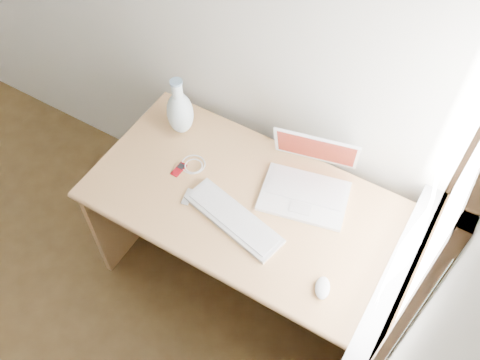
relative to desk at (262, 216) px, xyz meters
The scene contains 9 objects.
window 1.01m from the desk, ahead, with size 0.11×0.99×1.10m.
desk is the anchor object (origin of this frame).
laptop 0.35m from the desk, 30.33° to the left, with size 0.42×0.39×0.25m.
external_keyboard 0.31m from the desk, 98.14° to the right, with size 0.48×0.24×0.02m.
mouse 0.58m from the desk, 34.95° to the right, with size 0.06×0.10×0.03m, color white.
ipod 0.46m from the desk, 164.94° to the right, with size 0.04×0.08×0.01m.
cable_coil 0.41m from the desk, behind, with size 0.11×0.11×0.01m, color silver.
remote 0.40m from the desk, 141.82° to the right, with size 0.03×0.08×0.01m, color silver.
vase 0.62m from the desk, 168.31° to the left, with size 0.12×0.12×0.32m.
Camera 1 is at (1.64, 0.17, 2.69)m, focal length 40.00 mm.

